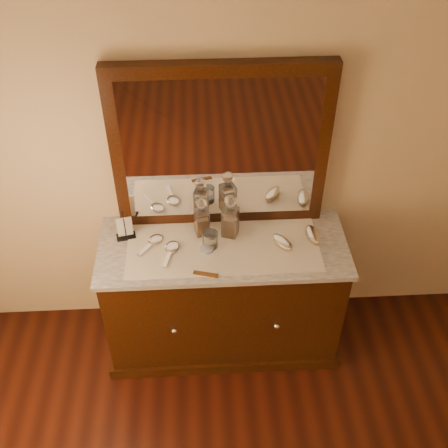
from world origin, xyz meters
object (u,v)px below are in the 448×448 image
Objects in this scene: dresser_cabinet at (223,296)px; pin_dish at (207,249)px; mirror_frame at (221,149)px; hand_mirror_inner at (171,249)px; comb at (206,274)px; napkin_rack at (125,228)px; decanter_left at (202,220)px; decanter_right at (230,220)px; brush_near at (282,243)px; hand_mirror_outer at (154,241)px; brush_far at (313,235)px.

dresser_cabinet is 17.42× the size of pin_dish.
mirror_frame reaches higher than hand_mirror_inner.
comb is 0.61× the size of hand_mirror_inner.
napkin_rack is at bearing 153.41° from hand_mirror_inner.
decanter_left is 0.17m from decanter_right.
decanter_right is 0.38m from hand_mirror_inner.
decanter_right reaches higher than brush_near.
decanter_left reaches higher than pin_dish.
pin_dish reaches higher than dresser_cabinet.
decanter_left is 0.48m from brush_near.
hand_mirror_inner is (-0.34, -0.12, -0.10)m from decanter_right.
brush_near is at bearing 0.40° from hand_mirror_inner.
decanter_left is at bearing 136.45° from dresser_cabinet.
hand_mirror_outer is (-0.28, -0.07, -0.09)m from decanter_left.
napkin_rack is 0.98× the size of brush_near.
napkin_rack is (-0.46, 0.33, 0.06)m from comb.
hand_mirror_inner is at bearing -142.28° from decanter_left.
comb is (-0.11, -0.47, -0.49)m from mirror_frame.
brush_near is (0.46, -0.13, -0.08)m from decanter_left.
dresser_cabinet is 0.51m from comb.
brush_near is 0.74m from hand_mirror_outer.
brush_far is at bearing 15.76° from brush_near.
hand_mirror_outer is at bearing -153.09° from mirror_frame.
pin_dish is at bearing 101.53° from comb.
mirror_frame is 0.72m from napkin_rack.
decanter_right is 0.33m from brush_near.
decanter_left is at bearing 98.28° from pin_dish.
dresser_cabinet is 8.16× the size of brush_far.
dresser_cabinet is at bearing -43.55° from decanter_left.
hand_mirror_outer is (-0.40, -0.20, -0.49)m from mirror_frame.
mirror_frame is at bearing 90.00° from dresser_cabinet.
decanter_left is 1.53× the size of brush_near.
comb is 0.35m from decanter_left.
brush_near is at bearing -8.13° from napkin_rack.
mirror_frame is 5.99× the size of hand_mirror_outer.
decanter_right reaches higher than napkin_rack.
hand_mirror_outer is (-0.74, 0.07, -0.01)m from brush_near.
comb is at bearing -42.85° from hand_mirror_outer.
brush_far is at bearing 3.19° from dresser_cabinet.
brush_near reaches higher than pin_dish.
dresser_cabinet is 0.76m from napkin_rack.
decanter_left is at bearing 13.74° from hand_mirror_outer.
hand_mirror_inner is at bearing -34.29° from hand_mirror_outer.
hand_mirror_inner is (-0.30, -0.27, -0.49)m from mirror_frame.
dresser_cabinet is at bearing 20.00° from pin_dish.
brush_far is 0.93m from hand_mirror_outer.
pin_dish is at bearing -16.72° from napkin_rack.
brush_far reaches higher than dresser_cabinet.
mirror_frame is 8.76× the size of comb.
decanter_left is at bearing 173.77° from decanter_right.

